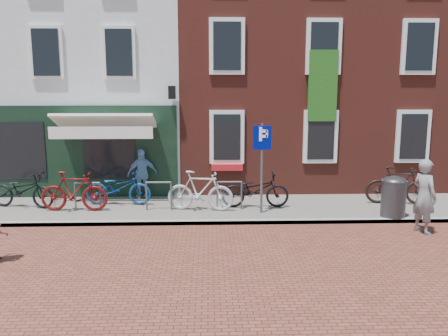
{
  "coord_description": "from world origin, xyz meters",
  "views": [
    {
      "loc": [
        -0.07,
        -11.39,
        3.46
      ],
      "look_at": [
        0.33,
        0.5,
        1.42
      ],
      "focal_mm": 36.36,
      "sensor_mm": 36.0,
      "label": 1
    }
  ],
  "objects_px": {
    "cafe_person": "(142,174)",
    "bicycle_3": "(200,191)",
    "parking_sign": "(262,153)",
    "woman": "(424,196)",
    "bicycle_0": "(23,190)",
    "bicycle_5": "(398,185)",
    "bicycle_4": "(255,190)",
    "bicycle_1": "(74,191)",
    "litter_bin": "(394,194)",
    "bicycle_2": "(118,188)"
  },
  "relations": [
    {
      "from": "cafe_person",
      "to": "bicycle_3",
      "type": "distance_m",
      "value": 2.37
    },
    {
      "from": "parking_sign",
      "to": "woman",
      "type": "height_order",
      "value": "parking_sign"
    },
    {
      "from": "bicycle_0",
      "to": "bicycle_5",
      "type": "distance_m",
      "value": 11.04
    },
    {
      "from": "woman",
      "to": "bicycle_4",
      "type": "bearing_deg",
      "value": 38.77
    },
    {
      "from": "bicycle_1",
      "to": "bicycle_3",
      "type": "distance_m",
      "value": 3.55
    },
    {
      "from": "cafe_person",
      "to": "bicycle_1",
      "type": "height_order",
      "value": "cafe_person"
    },
    {
      "from": "litter_bin",
      "to": "woman",
      "type": "distance_m",
      "value": 1.15
    },
    {
      "from": "cafe_person",
      "to": "bicycle_2",
      "type": "height_order",
      "value": "cafe_person"
    },
    {
      "from": "bicycle_1",
      "to": "bicycle_4",
      "type": "distance_m",
      "value": 5.15
    },
    {
      "from": "bicycle_4",
      "to": "bicycle_5",
      "type": "xyz_separation_m",
      "value": [
        4.29,
        0.21,
        0.06
      ]
    },
    {
      "from": "bicycle_2",
      "to": "bicycle_4",
      "type": "distance_m",
      "value": 4.06
    },
    {
      "from": "bicycle_1",
      "to": "bicycle_5",
      "type": "height_order",
      "value": "same"
    },
    {
      "from": "bicycle_5",
      "to": "litter_bin",
      "type": "bearing_deg",
      "value": 162.85
    },
    {
      "from": "bicycle_2",
      "to": "bicycle_5",
      "type": "height_order",
      "value": "bicycle_5"
    },
    {
      "from": "bicycle_0",
      "to": "bicycle_3",
      "type": "height_order",
      "value": "bicycle_3"
    },
    {
      "from": "cafe_person",
      "to": "bicycle_4",
      "type": "height_order",
      "value": "cafe_person"
    },
    {
      "from": "cafe_person",
      "to": "bicycle_2",
      "type": "relative_size",
      "value": 0.81
    },
    {
      "from": "cafe_person",
      "to": "bicycle_2",
      "type": "bearing_deg",
      "value": 30.4
    },
    {
      "from": "bicycle_3",
      "to": "bicycle_0",
      "type": "bearing_deg",
      "value": 94.02
    },
    {
      "from": "parking_sign",
      "to": "cafe_person",
      "type": "relative_size",
      "value": 1.58
    },
    {
      "from": "bicycle_0",
      "to": "bicycle_3",
      "type": "xyz_separation_m",
      "value": [
        5.16,
        -0.5,
        0.06
      ]
    },
    {
      "from": "bicycle_0",
      "to": "woman",
      "type": "bearing_deg",
      "value": -90.68
    },
    {
      "from": "litter_bin",
      "to": "bicycle_4",
      "type": "height_order",
      "value": "litter_bin"
    },
    {
      "from": "litter_bin",
      "to": "bicycle_3",
      "type": "xyz_separation_m",
      "value": [
        -5.2,
        0.82,
        -0.04
      ]
    },
    {
      "from": "litter_bin",
      "to": "bicycle_5",
      "type": "distance_m",
      "value": 1.51
    },
    {
      "from": "bicycle_1",
      "to": "bicycle_5",
      "type": "relative_size",
      "value": 1.0
    },
    {
      "from": "parking_sign",
      "to": "bicycle_1",
      "type": "distance_m",
      "value": 5.38
    },
    {
      "from": "parking_sign",
      "to": "bicycle_3",
      "type": "distance_m",
      "value": 2.06
    },
    {
      "from": "woman",
      "to": "bicycle_1",
      "type": "height_order",
      "value": "woman"
    },
    {
      "from": "litter_bin",
      "to": "bicycle_1",
      "type": "bearing_deg",
      "value": 174.31
    },
    {
      "from": "bicycle_3",
      "to": "bicycle_4",
      "type": "relative_size",
      "value": 0.97
    },
    {
      "from": "woman",
      "to": "bicycle_3",
      "type": "distance_m",
      "value": 5.83
    },
    {
      "from": "litter_bin",
      "to": "cafe_person",
      "type": "relative_size",
      "value": 0.75
    },
    {
      "from": "bicycle_0",
      "to": "bicycle_5",
      "type": "height_order",
      "value": "bicycle_5"
    },
    {
      "from": "parking_sign",
      "to": "bicycle_2",
      "type": "bearing_deg",
      "value": 165.76
    },
    {
      "from": "bicycle_3",
      "to": "bicycle_1",
      "type": "bearing_deg",
      "value": 98.79
    },
    {
      "from": "parking_sign",
      "to": "bicycle_1",
      "type": "relative_size",
      "value": 1.32
    },
    {
      "from": "bicycle_0",
      "to": "bicycle_1",
      "type": "height_order",
      "value": "bicycle_1"
    },
    {
      "from": "woman",
      "to": "bicycle_5",
      "type": "relative_size",
      "value": 0.97
    },
    {
      "from": "cafe_person",
      "to": "bicycle_1",
      "type": "xyz_separation_m",
      "value": [
        -1.72,
        -1.43,
        -0.22
      ]
    },
    {
      "from": "parking_sign",
      "to": "bicycle_3",
      "type": "relative_size",
      "value": 1.32
    },
    {
      "from": "litter_bin",
      "to": "bicycle_5",
      "type": "relative_size",
      "value": 0.62
    },
    {
      "from": "bicycle_3",
      "to": "cafe_person",
      "type": "bearing_deg",
      "value": 60.71
    },
    {
      "from": "woman",
      "to": "cafe_person",
      "type": "bearing_deg",
      "value": 43.53
    },
    {
      "from": "bicycle_3",
      "to": "bicycle_5",
      "type": "relative_size",
      "value": 1.0
    },
    {
      "from": "bicycle_0",
      "to": "bicycle_4",
      "type": "distance_m",
      "value": 6.75
    },
    {
      "from": "bicycle_2",
      "to": "litter_bin",
      "type": "bearing_deg",
      "value": -97.44
    },
    {
      "from": "litter_bin",
      "to": "bicycle_5",
      "type": "bearing_deg",
      "value": 62.89
    },
    {
      "from": "bicycle_1",
      "to": "bicycle_3",
      "type": "bearing_deg",
      "value": -87.98
    },
    {
      "from": "parking_sign",
      "to": "bicycle_5",
      "type": "bearing_deg",
      "value": 11.33
    }
  ]
}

